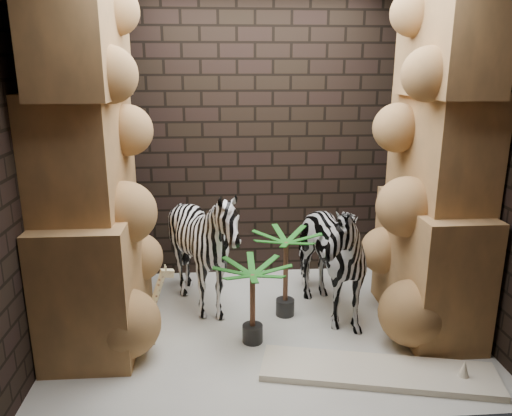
{
  "coord_description": "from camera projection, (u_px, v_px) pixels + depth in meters",
  "views": [
    {
      "loc": [
        -0.38,
        -3.91,
        2.21
      ],
      "look_at": [
        -0.07,
        0.15,
        1.05
      ],
      "focal_mm": 35.07,
      "sensor_mm": 36.0,
      "label": 1
    }
  ],
  "objects": [
    {
      "name": "floor",
      "position": [
        266.0,
        327.0,
        4.39
      ],
      "size": [
        3.5,
        3.5,
        0.0
      ],
      "primitive_type": "plane",
      "color": "silver",
      "rests_on": "ground"
    },
    {
      "name": "wall_back",
      "position": [
        255.0,
        137.0,
        5.17
      ],
      "size": [
        3.5,
        0.0,
        3.5
      ],
      "primitive_type": "plane",
      "rotation": [
        1.57,
        0.0,
        0.0
      ],
      "color": "black",
      "rests_on": "ground"
    },
    {
      "name": "wall_front",
      "position": [
        288.0,
        198.0,
        2.78
      ],
      "size": [
        3.5,
        0.0,
        3.5
      ],
      "primitive_type": "plane",
      "rotation": [
        -1.57,
        0.0,
        0.0
      ],
      "color": "black",
      "rests_on": "ground"
    },
    {
      "name": "wall_left",
      "position": [
        41.0,
        161.0,
        3.85
      ],
      "size": [
        0.0,
        3.0,
        3.0
      ],
      "primitive_type": "plane",
      "rotation": [
        1.57,
        0.0,
        1.57
      ],
      "color": "black",
      "rests_on": "ground"
    },
    {
      "name": "wall_right",
      "position": [
        479.0,
        155.0,
        4.1
      ],
      "size": [
        0.0,
        3.0,
        3.0
      ],
      "primitive_type": "plane",
      "rotation": [
        1.57,
        0.0,
        -1.57
      ],
      "color": "black",
      "rests_on": "ground"
    },
    {
      "name": "rock_pillar_left",
      "position": [
        87.0,
        161.0,
        3.87
      ],
      "size": [
        0.68,
        1.3,
        3.0
      ],
      "primitive_type": null,
      "color": "tan",
      "rests_on": "floor"
    },
    {
      "name": "rock_pillar_right",
      "position": [
        440.0,
        156.0,
        4.08
      ],
      "size": [
        0.58,
        1.25,
        3.0
      ],
      "primitive_type": null,
      "color": "tan",
      "rests_on": "floor"
    },
    {
      "name": "zebra_right",
      "position": [
        321.0,
        244.0,
        4.44
      ],
      "size": [
        0.91,
        1.29,
        1.37
      ],
      "primitive_type": "imported",
      "rotation": [
        0.0,
        0.0,
        0.27
      ],
      "color": "white",
      "rests_on": "floor"
    },
    {
      "name": "zebra_left",
      "position": [
        204.0,
        254.0,
        4.51
      ],
      "size": [
        1.36,
        1.51,
        1.13
      ],
      "primitive_type": "imported",
      "rotation": [
        0.0,
        0.0,
        -0.33
      ],
      "color": "white",
      "rests_on": "floor"
    },
    {
      "name": "giraffe_toy",
      "position": [
        140.0,
        307.0,
        4.02
      ],
      "size": [
        0.37,
        0.22,
        0.68
      ],
      "primitive_type": null,
      "rotation": [
        0.0,
        0.0,
        0.33
      ],
      "color": "#F7EAAE",
      "rests_on": "floor"
    },
    {
      "name": "palm_front",
      "position": [
        286.0,
        274.0,
        4.49
      ],
      "size": [
        0.36,
        0.36,
        0.81
      ],
      "primitive_type": null,
      "color": "#165D17",
      "rests_on": "floor"
    },
    {
      "name": "palm_back",
      "position": [
        253.0,
        303.0,
        4.06
      ],
      "size": [
        0.36,
        0.36,
        0.7
      ],
      "primitive_type": null,
      "color": "#165D17",
      "rests_on": "floor"
    },
    {
      "name": "surfboard",
      "position": [
        378.0,
        372.0,
        3.7
      ],
      "size": [
        1.77,
        0.79,
        0.05
      ],
      "primitive_type": "cube",
      "rotation": [
        0.0,
        0.0,
        -0.22
      ],
      "color": "#F8ECCD",
      "rests_on": "floor"
    }
  ]
}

